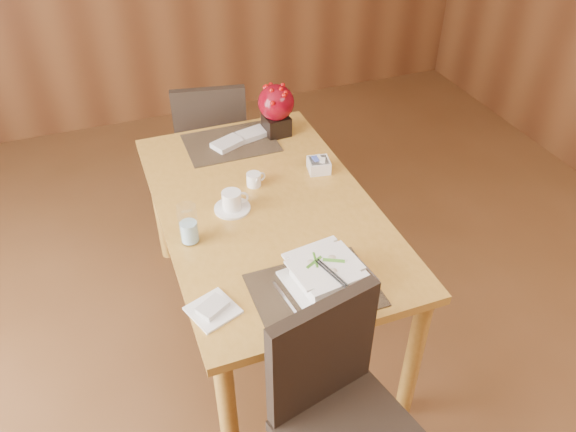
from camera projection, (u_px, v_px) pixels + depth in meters
name	position (u px, v px, depth m)	size (l,w,h in m)	color
ground	(314.00, 418.00, 2.46)	(6.00, 6.00, 0.00)	brown
dining_table	(266.00, 222.00, 2.50)	(0.90, 1.50, 0.75)	#C28C35
placemat_near	(315.00, 290.00, 2.03)	(0.45, 0.33, 0.01)	black
placemat_far	(231.00, 143.00, 2.84)	(0.45, 0.33, 0.01)	black
soup_setting	(324.00, 275.00, 2.02)	(0.29, 0.29, 0.11)	white
coffee_cup	(232.00, 202.00, 2.39)	(0.16, 0.16, 0.09)	white
water_glass	(188.00, 224.00, 2.19)	(0.08, 0.08, 0.18)	white
creamer_jug	(254.00, 180.00, 2.53)	(0.08, 0.08, 0.06)	white
sugar_caddy	(319.00, 165.00, 2.63)	(0.10, 0.10, 0.06)	white
berry_decor	(276.00, 107.00, 2.82)	(0.18, 0.18, 0.27)	black
napkins_far	(242.00, 138.00, 2.84)	(0.30, 0.11, 0.03)	silver
bread_plate	(213.00, 310.00, 1.95)	(0.15, 0.15, 0.01)	white
near_chair	(340.00, 408.00, 1.91)	(0.52, 0.52, 0.94)	black
far_chair	(212.00, 142.00, 3.31)	(0.49, 0.49, 0.90)	black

